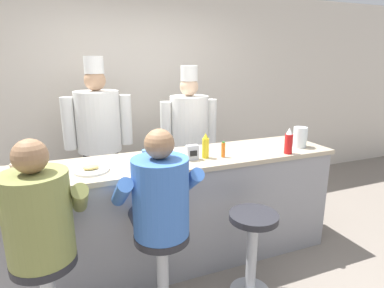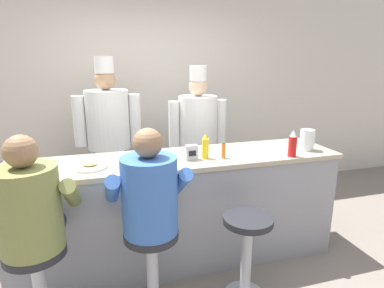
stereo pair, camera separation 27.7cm
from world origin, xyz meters
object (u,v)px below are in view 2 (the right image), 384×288
object	(u,v)px
diner_seated_blue	(149,203)
cook_in_whites_far	(198,135)
breakfast_plate	(90,166)
coffee_mug_blue	(147,153)
empty_stool_round	(247,244)
napkin_dispenser_chrome	(191,152)
diner_seated_olive	(31,217)
cook_in_whites_near	(109,134)
cereal_bowl	(13,176)
mustard_bottle_yellow	(205,147)
ketchup_bottle_red	(293,144)
water_pitcher_clear	(307,140)
hot_sauce_bottle_orange	(223,151)
coffee_mug_tan	(21,163)

from	to	relation	value
diner_seated_blue	cook_in_whites_far	bearing A→B (deg)	61.58
breakfast_plate	coffee_mug_blue	xyz separation A→B (m)	(0.48, 0.14, 0.03)
coffee_mug_blue	empty_stool_round	distance (m)	1.11
diner_seated_blue	cook_in_whites_far	xyz separation A→B (m)	(0.81, 1.49, 0.07)
napkin_dispenser_chrome	diner_seated_olive	xyz separation A→B (m)	(-1.17, -0.51, -0.17)
breakfast_plate	cook_in_whites_near	size ratio (longest dim) A/B	0.14
cook_in_whites_near	cereal_bowl	bearing A→B (deg)	-120.63
napkin_dispenser_chrome	diner_seated_blue	bearing A→B (deg)	-130.96
mustard_bottle_yellow	empty_stool_round	size ratio (longest dim) A/B	0.32
ketchup_bottle_red	cereal_bowl	distance (m)	2.23
mustard_bottle_yellow	cereal_bowl	distance (m)	1.48
breakfast_plate	coffee_mug_blue	world-z (taller)	coffee_mug_blue
coffee_mug_blue	water_pitcher_clear	bearing A→B (deg)	-6.73
ketchup_bottle_red	diner_seated_olive	world-z (taller)	diner_seated_olive
mustard_bottle_yellow	hot_sauce_bottle_orange	xyz separation A→B (m)	(0.15, -0.04, -0.04)
hot_sauce_bottle_orange	diner_seated_blue	xyz separation A→B (m)	(-0.73, -0.48, -0.18)
ketchup_bottle_red	coffee_mug_tan	bearing A→B (deg)	172.01
hot_sauce_bottle_orange	cook_in_whites_far	bearing A→B (deg)	85.29
cook_in_whites_near	cook_in_whites_far	world-z (taller)	cook_in_whites_near
ketchup_bottle_red	diner_seated_blue	xyz separation A→B (m)	(-1.32, -0.36, -0.22)
water_pitcher_clear	cereal_bowl	distance (m)	2.48
empty_stool_round	diner_seated_blue	bearing A→B (deg)	177.61
mustard_bottle_yellow	coffee_mug_blue	size ratio (longest dim) A/B	1.80
mustard_bottle_yellow	coffee_mug_tan	xyz separation A→B (m)	(-1.47, 0.15, -0.06)
napkin_dispenser_chrome	diner_seated_olive	bearing A→B (deg)	-156.40
breakfast_plate	empty_stool_round	xyz separation A→B (m)	(1.11, -0.56, -0.55)
ketchup_bottle_red	napkin_dispenser_chrome	size ratio (longest dim) A/B	1.86
empty_stool_round	cook_in_whites_near	size ratio (longest dim) A/B	0.37
diner_seated_olive	mustard_bottle_yellow	bearing A→B (deg)	21.79
mustard_bottle_yellow	cook_in_whites_near	size ratio (longest dim) A/B	0.12
cereal_bowl	water_pitcher_clear	bearing A→B (deg)	1.54
breakfast_plate	cook_in_whites_near	world-z (taller)	cook_in_whites_near
hot_sauce_bottle_orange	empty_stool_round	world-z (taller)	hot_sauce_bottle_orange
ketchup_bottle_red	coffee_mug_blue	xyz separation A→B (m)	(-1.23, 0.32, -0.07)
diner_seated_olive	cook_in_whites_near	world-z (taller)	cook_in_whites_near
mustard_bottle_yellow	hot_sauce_bottle_orange	size ratio (longest dim) A/B	1.59
cereal_bowl	diner_seated_olive	world-z (taller)	diner_seated_olive
mustard_bottle_yellow	diner_seated_blue	distance (m)	0.80
breakfast_plate	diner_seated_blue	distance (m)	0.67
coffee_mug_blue	cook_in_whites_far	world-z (taller)	cook_in_whites_far
water_pitcher_clear	cereal_bowl	world-z (taller)	water_pitcher_clear
ketchup_bottle_red	mustard_bottle_yellow	size ratio (longest dim) A/B	1.08
ketchup_bottle_red	cook_in_whites_far	distance (m)	1.26
napkin_dispenser_chrome	diner_seated_blue	size ratio (longest dim) A/B	0.09
diner_seated_olive	cook_in_whites_near	bearing A→B (deg)	71.87
hot_sauce_bottle_orange	cook_in_whites_far	world-z (taller)	cook_in_whites_far
diner_seated_olive	cook_in_whites_far	bearing A→B (deg)	44.18
ketchup_bottle_red	mustard_bottle_yellow	bearing A→B (deg)	167.68
ketchup_bottle_red	diner_seated_olive	bearing A→B (deg)	-170.14
mustard_bottle_yellow	hot_sauce_bottle_orange	world-z (taller)	mustard_bottle_yellow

